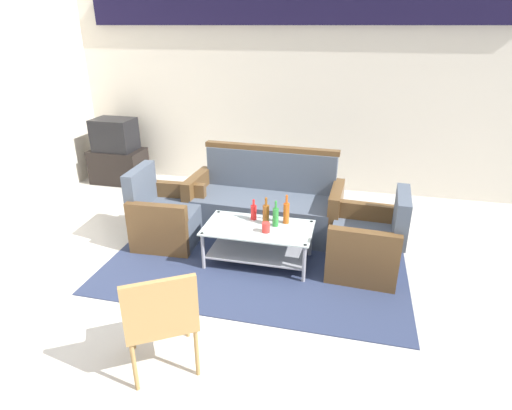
{
  "coord_description": "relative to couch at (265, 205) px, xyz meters",
  "views": [
    {
      "loc": [
        0.97,
        -3.0,
        2.29
      ],
      "look_at": [
        0.08,
        0.68,
        0.65
      ],
      "focal_mm": 29.16,
      "sensor_mm": 36.0,
      "label": 1
    }
  ],
  "objects": [
    {
      "name": "ground_plane",
      "position": [
        -0.0,
        -1.46,
        -0.32
      ],
      "size": [
        14.0,
        14.0,
        0.0
      ],
      "primitive_type": "plane",
      "color": "beige"
    },
    {
      "name": "wall_back",
      "position": [
        -0.0,
        1.59,
        1.16
      ],
      "size": [
        6.52,
        0.19,
        2.8
      ],
      "color": "silver",
      "rests_on": "ground"
    },
    {
      "name": "rug",
      "position": [
        0.09,
        -0.68,
        -0.31
      ],
      "size": [
        3.04,
        2.16,
        0.01
      ],
      "primitive_type": "cube",
      "color": "#2D3856",
      "rests_on": "ground"
    },
    {
      "name": "couch",
      "position": [
        0.0,
        0.0,
        0.0
      ],
      "size": [
        1.82,
        0.8,
        0.96
      ],
      "rotation": [
        0.0,
        0.0,
        3.1
      ],
      "color": "#4C5666",
      "rests_on": "rug"
    },
    {
      "name": "armchair_left",
      "position": [
        -1.02,
        -0.56,
        -0.03
      ],
      "size": [
        0.73,
        0.79,
        0.85
      ],
      "rotation": [
        0.0,
        0.0,
        -1.52
      ],
      "color": "#4C5666",
      "rests_on": "rug"
    },
    {
      "name": "armchair_right",
      "position": [
        1.2,
        -0.67,
        -0.03
      ],
      "size": [
        0.74,
        0.8,
        0.85
      ],
      "rotation": [
        0.0,
        0.0,
        1.52
      ],
      "color": "#4C5666",
      "rests_on": "rug"
    },
    {
      "name": "coffee_table",
      "position": [
        0.11,
        -0.79,
        -0.04
      ],
      "size": [
        1.1,
        0.6,
        0.4
      ],
      "color": "silver",
      "rests_on": "rug"
    },
    {
      "name": "bottle_red",
      "position": [
        0.01,
        -0.62,
        0.18
      ],
      "size": [
        0.06,
        0.06,
        0.22
      ],
      "color": "red",
      "rests_on": "coffee_table"
    },
    {
      "name": "bottle_brown",
      "position": [
        0.16,
        -0.68,
        0.2
      ],
      "size": [
        0.07,
        0.07,
        0.28
      ],
      "color": "brown",
      "rests_on": "coffee_table"
    },
    {
      "name": "bottle_green",
      "position": [
        0.27,
        -0.72,
        0.2
      ],
      "size": [
        0.06,
        0.06,
        0.28
      ],
      "color": "#2D8C38",
      "rests_on": "coffee_table"
    },
    {
      "name": "bottle_orange",
      "position": [
        0.36,
        -0.63,
        0.21
      ],
      "size": [
        0.06,
        0.06,
        0.31
      ],
      "color": "#D85919",
      "rests_on": "coffee_table"
    },
    {
      "name": "cup",
      "position": [
        0.2,
        -0.88,
        0.14
      ],
      "size": [
        0.08,
        0.08,
        0.1
      ],
      "primitive_type": "cylinder",
      "color": "red",
      "rests_on": "coffee_table"
    },
    {
      "name": "tv_stand",
      "position": [
        -2.59,
        1.09,
        -0.06
      ],
      "size": [
        0.8,
        0.5,
        0.52
      ],
      "primitive_type": "cube",
      "color": "black",
      "rests_on": "ground"
    },
    {
      "name": "television",
      "position": [
        -2.59,
        1.09,
        0.44
      ],
      "size": [
        0.61,
        0.46,
        0.48
      ],
      "rotation": [
        0.0,
        0.0,
        3.13
      ],
      "color": "black",
      "rests_on": "tv_stand"
    },
    {
      "name": "wicker_chair",
      "position": [
        -0.2,
        -2.39,
        0.18
      ],
      "size": [
        0.66,
        0.66,
        0.84
      ],
      "rotation": [
        0.0,
        0.0,
        0.56
      ],
      "color": "#AD844C",
      "rests_on": "ground"
    }
  ]
}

